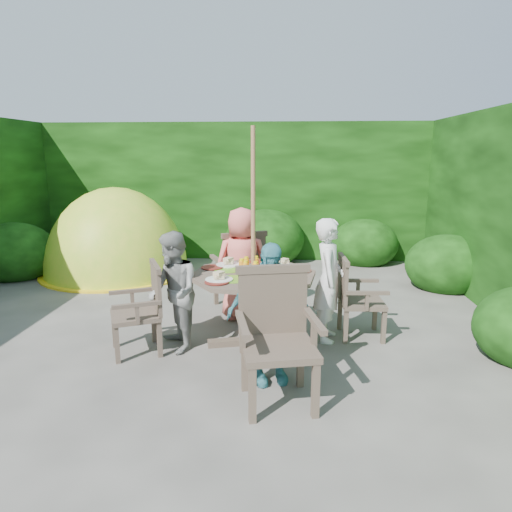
# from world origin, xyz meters

# --- Properties ---
(ground) EXTENTS (60.00, 60.00, 0.00)m
(ground) POSITION_xyz_m (0.00, 0.00, 0.00)
(ground) COLOR #4D4945
(ground) RESTS_ON ground
(hedge_enclosure) EXTENTS (9.00, 9.00, 2.50)m
(hedge_enclosure) POSITION_xyz_m (0.00, 1.33, 1.25)
(hedge_enclosure) COLOR black
(hedge_enclosure) RESTS_ON ground
(patio_table) EXTENTS (1.58, 1.58, 0.91)m
(patio_table) POSITION_xyz_m (0.68, -0.40, 0.64)
(patio_table) COLOR #42352B
(patio_table) RESTS_ON ground
(parasol_pole) EXTENTS (0.05, 0.05, 2.20)m
(parasol_pole) POSITION_xyz_m (0.67, -0.41, 1.10)
(parasol_pole) COLOR brown
(parasol_pole) RESTS_ON ground
(garden_chair_right) EXTENTS (0.48, 0.53, 0.85)m
(garden_chair_right) POSITION_xyz_m (1.74, -0.13, 0.45)
(garden_chair_right) COLOR #42352B
(garden_chair_right) RESTS_ON ground
(garden_chair_left) EXTENTS (0.62, 0.65, 0.86)m
(garden_chair_left) POSITION_xyz_m (-0.40, -0.66, 0.46)
(garden_chair_left) COLOR #42352B
(garden_chair_left) RESTS_ON ground
(garden_chair_back) EXTENTS (0.76, 0.72, 0.98)m
(garden_chair_back) POSITION_xyz_m (0.43, 0.66, 0.52)
(garden_chair_back) COLOR #42352B
(garden_chair_back) RESTS_ON ground
(garden_chair_front) EXTENTS (0.72, 0.66, 1.03)m
(garden_chair_front) POSITION_xyz_m (0.93, -1.46, 0.55)
(garden_chair_front) COLOR #42352B
(garden_chair_front) RESTS_ON ground
(child_right) EXTENTS (0.36, 0.50, 1.30)m
(child_right) POSITION_xyz_m (1.45, -0.21, 0.65)
(child_right) COLOR white
(child_right) RESTS_ON ground
(child_left) EXTENTS (0.68, 0.73, 1.21)m
(child_left) POSITION_xyz_m (-0.10, -0.60, 0.60)
(child_left) COLOR gray
(child_left) RESTS_ON ground
(child_back) EXTENTS (0.73, 0.56, 1.34)m
(child_back) POSITION_xyz_m (0.48, 0.37, 0.67)
(child_back) COLOR #F97167
(child_back) RESTS_ON ground
(child_front) EXTENTS (0.78, 0.49, 1.23)m
(child_front) POSITION_xyz_m (0.86, -1.18, 0.62)
(child_front) COLOR teal
(child_front) RESTS_ON ground
(dome_tent) EXTENTS (2.97, 2.97, 2.83)m
(dome_tent) POSITION_xyz_m (-1.81, 2.38, 0.00)
(dome_tent) COLOR #A8DA2A
(dome_tent) RESTS_ON ground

